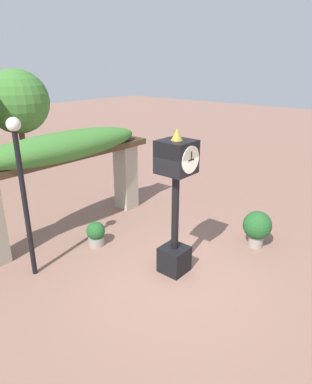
% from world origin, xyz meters
% --- Properties ---
extents(ground_plane, '(60.00, 60.00, 0.00)m').
position_xyz_m(ground_plane, '(0.00, 0.00, 0.00)').
color(ground_plane, '#8E6656').
extents(pedestal_clock, '(0.63, 0.67, 3.02)m').
position_xyz_m(pedestal_clock, '(0.24, 0.11, 1.66)').
color(pedestal_clock, black).
rests_on(pedestal_clock, ground).
extents(pergola, '(5.22, 1.11, 2.59)m').
position_xyz_m(pergola, '(0.00, 3.31, 1.96)').
color(pergola, '#A89E89').
rests_on(pergola, ground).
extents(potted_plant_near_left, '(0.44, 0.44, 0.60)m').
position_xyz_m(potted_plant_near_left, '(-0.10, 2.21, 0.30)').
color(potted_plant_near_left, gray).
rests_on(potted_plant_near_left, ground).
extents(potted_plant_near_right, '(0.67, 0.67, 0.89)m').
position_xyz_m(potted_plant_near_right, '(2.34, -0.74, 0.51)').
color(potted_plant_near_right, gray).
rests_on(potted_plant_near_right, ground).
extents(lamp_post, '(0.26, 0.26, 3.23)m').
position_xyz_m(lamp_post, '(-1.72, 2.27, 2.08)').
color(lamp_post, black).
rests_on(lamp_post, ground).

